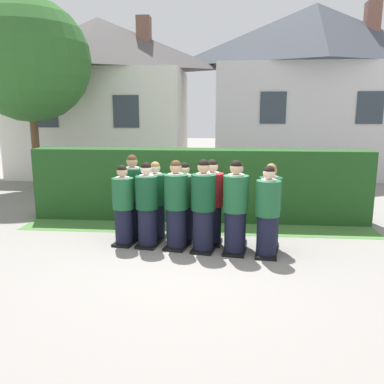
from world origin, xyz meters
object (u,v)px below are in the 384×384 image
at_px(student_front_row_2, 176,207).
at_px(student_front_row_4, 235,210).
at_px(student_rear_row_1, 156,203).
at_px(student_rear_row_4, 237,206).
at_px(student_front_row_0, 123,207).
at_px(student_front_row_1, 147,207).
at_px(student_rear_row_0, 133,199).
at_px(student_front_row_3, 203,208).
at_px(student_rear_row_5, 270,209).
at_px(student_front_row_5, 268,214).
at_px(student_in_red_blazer, 212,204).
at_px(student_rear_row_2, 184,204).

height_order(student_front_row_2, student_front_row_4, student_front_row_4).
distance_m(student_rear_row_1, student_rear_row_4, 1.61).
xyz_separation_m(student_front_row_0, student_front_row_1, (0.47, -0.06, 0.03)).
relative_size(student_front_row_4, student_rear_row_0, 1.00).
xyz_separation_m(student_front_row_3, student_rear_row_1, (-0.98, 0.62, -0.06)).
relative_size(student_front_row_3, student_rear_row_5, 1.06).
bearing_deg(student_rear_row_4, student_rear_row_0, 171.08).
bearing_deg(student_rear_row_4, student_front_row_4, -95.17).
distance_m(student_front_row_2, student_rear_row_4, 1.15).
xyz_separation_m(student_rear_row_0, student_rear_row_5, (2.67, -0.45, -0.04)).
relative_size(student_rear_row_4, student_rear_row_5, 1.01).
height_order(student_rear_row_0, student_rear_row_4, student_rear_row_0).
relative_size(student_front_row_2, student_rear_row_1, 1.06).
xyz_separation_m(student_front_row_3, student_rear_row_5, (1.21, 0.25, -0.04)).
xyz_separation_m(student_front_row_5, student_rear_row_0, (-2.59, 0.88, 0.03)).
bearing_deg(student_front_row_0, student_rear_row_4, 3.82).
bearing_deg(student_rear_row_0, student_rear_row_4, -8.92).
height_order(student_front_row_4, student_rear_row_0, student_front_row_4).
bearing_deg(student_rear_row_4, student_front_row_1, -172.94).
xyz_separation_m(student_front_row_0, student_rear_row_4, (2.15, 0.14, 0.03)).
distance_m(student_front_row_2, student_front_row_3, 0.52).
bearing_deg(student_front_row_0, student_front_row_3, -8.54).
distance_m(student_front_row_0, student_in_red_blazer, 1.69).
distance_m(student_front_row_3, student_rear_row_2, 0.67).
bearing_deg(student_front_row_1, student_rear_row_2, 28.77).
bearing_deg(student_rear_row_2, student_rear_row_5, -9.94).
bearing_deg(student_front_row_0, student_rear_row_5, 0.37).
height_order(student_front_row_1, student_rear_row_0, student_rear_row_0).
distance_m(student_front_row_3, student_in_red_blazer, 0.44).
height_order(student_rear_row_2, student_rear_row_4, student_rear_row_4).
bearing_deg(student_rear_row_0, student_in_red_blazer, -9.93).
height_order(student_front_row_0, student_rear_row_1, student_rear_row_1).
distance_m(student_front_row_5, student_rear_row_2, 1.69).
bearing_deg(student_rear_row_2, student_rear_row_4, -8.79).
height_order(student_front_row_1, student_rear_row_1, student_front_row_1).
height_order(student_front_row_2, student_front_row_5, student_front_row_2).
bearing_deg(student_front_row_1, student_in_red_blazer, 11.88).
bearing_deg(student_rear_row_1, student_front_row_0, -145.08).
xyz_separation_m(student_rear_row_0, student_in_red_blazer, (1.59, -0.28, -0.02)).
bearing_deg(student_rear_row_1, student_front_row_3, -32.18).
bearing_deg(student_rear_row_0, student_front_row_4, -20.85).
height_order(student_front_row_1, student_rear_row_5, student_front_row_1).
bearing_deg(student_front_row_0, student_front_row_2, -6.99).
xyz_separation_m(student_front_row_4, student_rear_row_0, (-2.03, 0.77, -0.00)).
bearing_deg(student_front_row_4, student_rear_row_4, 84.83).
height_order(student_front_row_5, student_rear_row_2, student_front_row_5).
bearing_deg(student_in_red_blazer, student_rear_row_1, 169.97).
height_order(student_front_row_4, student_rear_row_1, student_front_row_4).
xyz_separation_m(student_front_row_0, student_rear_row_1, (0.55, 0.39, 0.01)).
xyz_separation_m(student_front_row_5, student_rear_row_4, (-0.52, 0.55, -0.00)).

